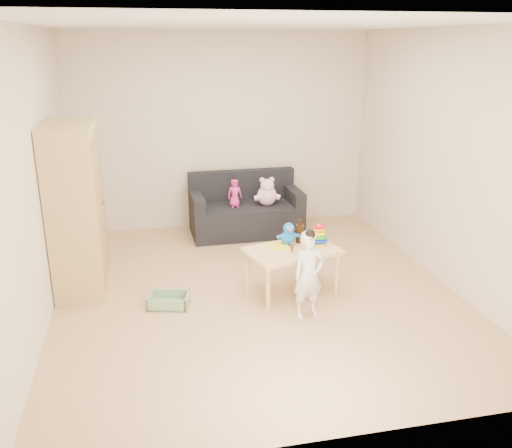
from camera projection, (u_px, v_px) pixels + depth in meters
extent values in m
plane|color=tan|center=(256.00, 291.00, 5.60)|extent=(4.50, 4.50, 0.00)
plane|color=white|center=(256.00, 24.00, 4.77)|extent=(4.50, 4.50, 0.00)
plane|color=beige|center=(221.00, 132.00, 7.27)|extent=(4.00, 0.00, 4.00)
plane|color=beige|center=(339.00, 254.00, 3.10)|extent=(4.00, 0.00, 4.00)
plane|color=beige|center=(36.00, 179.00, 4.79)|extent=(0.00, 4.50, 4.50)
plane|color=beige|center=(446.00, 159.00, 5.58)|extent=(0.00, 4.50, 4.50)
cube|color=tan|center=(76.00, 208.00, 5.46)|extent=(0.48, 0.95, 1.71)
cube|color=black|center=(246.00, 219.00, 7.22)|extent=(1.46, 0.75, 0.41)
cube|color=#EBCE81|center=(292.00, 271.00, 5.51)|extent=(1.02, 0.78, 0.48)
imported|color=silver|center=(309.00, 276.00, 4.98)|extent=(0.33, 0.25, 0.81)
imported|color=#EC2C95|center=(235.00, 193.00, 7.00)|extent=(0.20, 0.14, 0.36)
cylinder|color=yellow|center=(318.00, 243.00, 5.57)|extent=(0.17, 0.17, 0.02)
cylinder|color=silver|center=(319.00, 234.00, 5.54)|extent=(0.02, 0.02, 0.20)
torus|color=#0D2AD2|center=(318.00, 240.00, 5.56)|extent=(0.18, 0.18, 0.04)
torus|color=green|center=(319.00, 237.00, 5.55)|extent=(0.16, 0.16, 0.04)
torus|color=#E7FF0D|center=(319.00, 233.00, 5.54)|extent=(0.14, 0.14, 0.04)
torus|color=orange|center=(319.00, 230.00, 5.52)|extent=(0.12, 0.12, 0.04)
torus|color=red|center=(319.00, 226.00, 5.51)|extent=(0.10, 0.10, 0.03)
cylinder|color=black|center=(300.00, 234.00, 5.59)|extent=(0.08, 0.08, 0.19)
cylinder|color=black|center=(300.00, 224.00, 5.55)|extent=(0.04, 0.04, 0.05)
cylinder|color=black|center=(300.00, 221.00, 5.54)|extent=(0.05, 0.05, 0.02)
cube|color=yellow|center=(279.00, 246.00, 5.49)|extent=(0.20, 0.20, 0.01)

